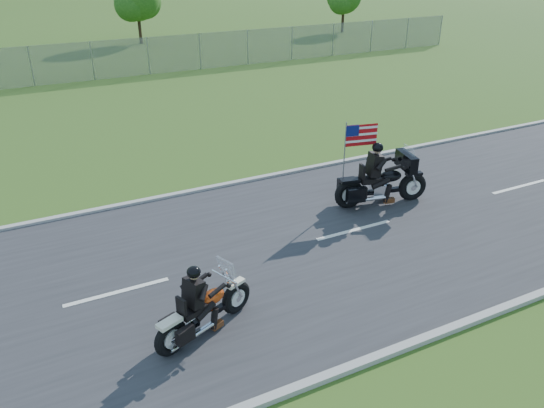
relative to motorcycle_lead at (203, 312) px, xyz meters
name	(u,v)px	position (x,y,z in m)	size (l,w,h in m)	color
ground	(207,270)	(0.77, 1.99, -0.50)	(420.00, 420.00, 0.00)	#2B4A17
road	(207,270)	(0.77, 1.99, -0.48)	(120.00, 8.00, 0.04)	#28282B
curb_north	(158,199)	(0.77, 6.04, -0.45)	(120.00, 0.18, 0.12)	#9E9B93
curb_south	(292,390)	(0.77, -2.06, -0.45)	(120.00, 0.18, 0.12)	#9E9B93
tree_fence_near	(137,0)	(6.82, 32.03, 2.47)	(3.52, 3.28, 4.75)	#382316
motorcycle_lead	(203,312)	(0.00, 0.00, 0.00)	(2.22, 1.13, 1.57)	black
motorcycle_follow	(381,184)	(6.33, 3.00, 0.13)	(2.76, 1.14, 2.32)	black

